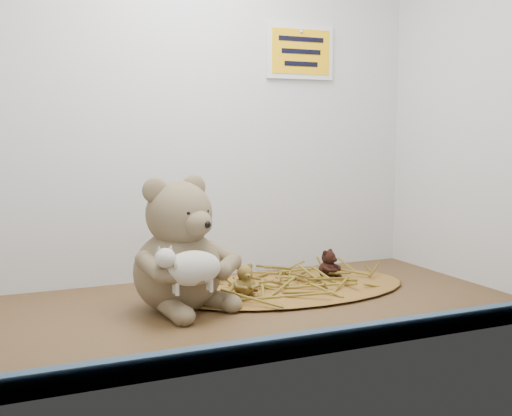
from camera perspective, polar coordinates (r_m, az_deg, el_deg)
name	(u,v)px	position (r cm, az deg, el deg)	size (l,w,h in cm)	color
alcove_shell	(215,84)	(133.49, -3.64, 10.97)	(120.40, 60.20, 90.40)	#453218
front_rail	(299,344)	(104.10, 3.82, -12.01)	(119.28, 2.20, 3.60)	#375269
straw_bed	(289,287)	(144.83, 2.91, -7.07)	(56.50, 32.80, 1.09)	brown
main_teddy	(178,243)	(127.92, -6.99, -3.13)	(21.48, 22.68, 26.64)	#826F50
toy_lamb	(193,268)	(119.57, -5.66, -5.35)	(14.21, 8.67, 9.18)	silver
mini_teddy_tan	(245,278)	(135.80, -1.01, -6.28)	(5.52, 5.82, 6.84)	olive
mini_teddy_brown	(328,263)	(152.66, 6.42, -4.85)	(5.49, 5.80, 6.81)	black
wall_sign	(300,52)	(165.10, 3.94, 13.68)	(16.00, 1.20, 11.00)	#E3A10B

